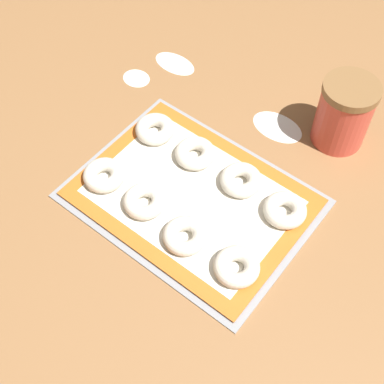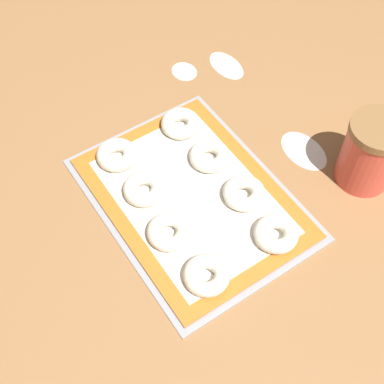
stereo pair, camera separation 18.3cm
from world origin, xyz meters
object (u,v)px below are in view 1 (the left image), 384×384
object	(u,v)px
bagel_back_far_left	(155,129)
bagel_back_mid_right	(241,180)
bagel_back_mid_left	(195,153)
flour_canister	(344,113)
baking_tray	(192,198)
bagel_front_mid_left	(145,201)
bagel_front_far_left	(104,175)
bagel_front_far_right	(237,267)
bagel_front_mid_right	(185,236)
bagel_back_far_right	(285,210)

from	to	relation	value
bagel_back_far_left	bagel_back_mid_right	xyz separation A→B (m)	(0.22, 0.00, 0.00)
bagel_back_mid_left	flour_canister	xyz separation A→B (m)	(0.20, 0.24, 0.05)
baking_tray	bagel_front_mid_left	bearing A→B (deg)	-128.46
flour_canister	baking_tray	bearing A→B (deg)	-114.26
bagel_front_far_left	bagel_front_far_right	world-z (taller)	same
bagel_front_mid_right	bagel_front_far_right	distance (m)	0.11
bagel_back_far_left	bagel_front_far_left	bearing A→B (deg)	-90.07
bagel_front_far_left	bagel_back_far_right	size ratio (longest dim) A/B	1.00
bagel_front_far_right	flour_canister	bearing A→B (deg)	92.63
bagel_front_far_left	bagel_back_far_left	size ratio (longest dim) A/B	1.00
baking_tray	flour_canister	distance (m)	0.35
bagel_front_far_right	flour_canister	world-z (taller)	flour_canister
bagel_front_mid_right	bagel_front_far_right	bearing A→B (deg)	3.56
bagel_back_far_left	flour_canister	bearing A→B (deg)	38.08
baking_tray	bagel_front_mid_left	size ratio (longest dim) A/B	5.44
bagel_back_far_left	bagel_back_far_right	distance (m)	0.32
bagel_front_mid_left	bagel_back_mid_right	world-z (taller)	same
bagel_front_mid_right	flour_canister	world-z (taller)	flour_canister
bagel_back_mid_left	flour_canister	bearing A→B (deg)	50.24
bagel_back_mid_right	bagel_front_mid_left	bearing A→B (deg)	-126.73
bagel_front_mid_left	bagel_back_far_right	size ratio (longest dim) A/B	1.00
bagel_back_mid_left	bagel_back_mid_right	distance (m)	0.11
bagel_front_mid_left	flour_canister	size ratio (longest dim) A/B	0.56
bagel_front_far_left	flour_canister	distance (m)	0.49
baking_tray	bagel_back_mid_right	distance (m)	0.10
flour_canister	bagel_back_mid_right	bearing A→B (deg)	-109.93
bagel_front_far_left	bagel_back_mid_left	size ratio (longest dim) A/B	1.00
flour_canister	bagel_back_far_right	bearing A→B (deg)	-85.16
flour_canister	bagel_front_far_right	bearing A→B (deg)	-87.37
baking_tray	bagel_front_mid_right	xyz separation A→B (m)	(0.05, -0.08, 0.02)
bagel_back_far_left	bagel_back_far_right	bearing A→B (deg)	-0.50
baking_tray	bagel_back_mid_right	size ratio (longest dim) A/B	5.44
bagel_back_mid_right	bagel_back_far_right	bearing A→B (deg)	-3.28
baking_tray	bagel_front_mid_left	distance (m)	0.09
bagel_back_far_left	flour_canister	world-z (taller)	flour_canister
bagel_back_mid_right	bagel_front_mid_right	bearing A→B (deg)	-92.47
baking_tray	bagel_front_far_left	bearing A→B (deg)	-154.84
bagel_front_mid_right	bagel_back_far_right	world-z (taller)	same
bagel_front_far_right	bagel_back_mid_right	world-z (taller)	same
bagel_back_mid_left	bagel_back_far_right	size ratio (longest dim) A/B	1.00
bagel_front_far_left	bagel_front_far_right	xyz separation A→B (m)	(0.32, -0.00, 0.00)
bagel_front_mid_left	flour_canister	world-z (taller)	flour_canister
bagel_back_mid_left	bagel_back_mid_right	bearing A→B (deg)	1.19
bagel_back_far_left	baking_tray	bearing A→B (deg)	-25.99
bagel_front_far_left	bagel_front_mid_right	world-z (taller)	same
baking_tray	flour_canister	size ratio (longest dim) A/B	3.04
bagel_front_far_right	bagel_back_mid_right	bearing A→B (deg)	122.98
bagel_front_mid_left	bagel_back_mid_right	xyz separation A→B (m)	(0.11, 0.15, 0.00)
bagel_front_far_right	bagel_back_mid_left	xyz separation A→B (m)	(-0.21, 0.16, 0.00)
bagel_front_mid_left	bagel_back_mid_right	distance (m)	0.19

